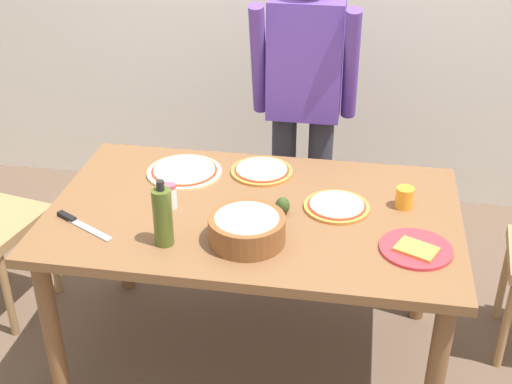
{
  "coord_description": "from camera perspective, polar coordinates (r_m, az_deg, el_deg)",
  "views": [
    {
      "loc": [
        0.39,
        -2.26,
        2.13
      ],
      "look_at": [
        0.0,
        0.05,
        0.81
      ],
      "focal_mm": 47.86,
      "sensor_mm": 36.0,
      "label": 1
    }
  ],
  "objects": [
    {
      "name": "cup_orange",
      "position": [
        2.73,
        12.31,
        -0.47
      ],
      "size": [
        0.07,
        0.07,
        0.08
      ],
      "primitive_type": "cylinder",
      "color": "orange",
      "rests_on": "dining_table"
    },
    {
      "name": "avocado",
      "position": [
        2.63,
        2.23,
        -1.15
      ],
      "size": [
        0.06,
        0.06,
        0.07
      ],
      "primitive_type": "ellipsoid",
      "color": "#2D4219",
      "rests_on": "dining_table"
    },
    {
      "name": "pizza_second_cooked",
      "position": [
        2.69,
        6.76,
        -1.18
      ],
      "size": [
        0.26,
        0.26,
        0.02
      ],
      "color": "#C67A33",
      "rests_on": "dining_table"
    },
    {
      "name": "pizza_cooked_on_tray",
      "position": [
        2.94,
        0.48,
        1.8
      ],
      "size": [
        0.27,
        0.27,
        0.02
      ],
      "color": "#C67A33",
      "rests_on": "dining_table"
    },
    {
      "name": "plate_with_slice",
      "position": [
        2.49,
        13.23,
        -4.65
      ],
      "size": [
        0.26,
        0.26,
        0.02
      ],
      "color": "red",
      "rests_on": "dining_table"
    },
    {
      "name": "dining_table",
      "position": [
        2.72,
        -0.18,
        -3.1
      ],
      "size": [
        1.6,
        0.96,
        0.76
      ],
      "color": "brown",
      "rests_on": "ground"
    },
    {
      "name": "chef_knife",
      "position": [
        2.66,
        -14.7,
        -2.49
      ],
      "size": [
        0.27,
        0.16,
        0.02
      ],
      "color": "silver",
      "rests_on": "dining_table"
    },
    {
      "name": "person_cook",
      "position": [
        3.25,
        4.03,
        7.88
      ],
      "size": [
        0.49,
        0.25,
        1.62
      ],
      "color": "#2D2D38",
      "rests_on": "ground"
    },
    {
      "name": "olive_oil_bottle",
      "position": [
        2.43,
        -7.8,
        -2.03
      ],
      "size": [
        0.07,
        0.07,
        0.26
      ],
      "color": "#47561E",
      "rests_on": "dining_table"
    },
    {
      "name": "pizza_raw_on_board",
      "position": [
        2.94,
        -6.0,
        1.71
      ],
      "size": [
        0.32,
        0.32,
        0.02
      ],
      "color": "beige",
      "rests_on": "dining_table"
    },
    {
      "name": "salt_shaker",
      "position": [
        2.67,
        -7.11,
        -0.33
      ],
      "size": [
        0.04,
        0.04,
        0.11
      ],
      "color": "white",
      "rests_on": "dining_table"
    },
    {
      "name": "popcorn_bowl",
      "position": [
        2.45,
        -0.77,
        -2.91
      ],
      "size": [
        0.28,
        0.28,
        0.11
      ],
      "color": "brown",
      "rests_on": "dining_table"
    },
    {
      "name": "ground",
      "position": [
        3.13,
        -0.16,
        -13.48
      ],
      "size": [
        8.0,
        8.0,
        0.0
      ],
      "primitive_type": "plane",
      "color": "brown"
    }
  ]
}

